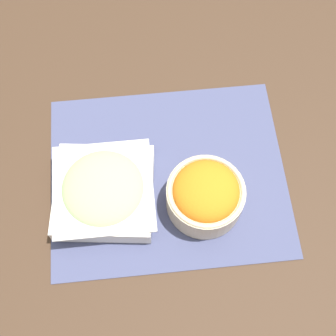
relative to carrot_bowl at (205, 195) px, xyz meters
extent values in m
plane|color=#422D1E|center=(0.06, -0.07, -0.05)|extent=(3.00, 3.00, 0.00)
cube|color=#474C70|center=(0.06, -0.07, -0.05)|extent=(0.45, 0.38, 0.00)
cylinder|color=beige|center=(0.00, 0.00, -0.01)|extent=(0.14, 0.14, 0.06)
torus|color=beige|center=(0.00, 0.00, 0.02)|extent=(0.14, 0.14, 0.01)
ellipsoid|color=orange|center=(0.00, 0.00, 0.02)|extent=(0.12, 0.12, 0.05)
cube|color=silver|center=(0.18, -0.03, -0.02)|extent=(0.20, 0.20, 0.04)
cube|color=silver|center=(0.18, -0.03, 0.00)|extent=(0.18, 0.18, 0.00)
ellipsoid|color=#A8CC7F|center=(0.18, -0.03, 0.00)|extent=(0.15, 0.15, 0.04)
camera|label=1|loc=(0.10, 0.29, 0.79)|focal=50.00mm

